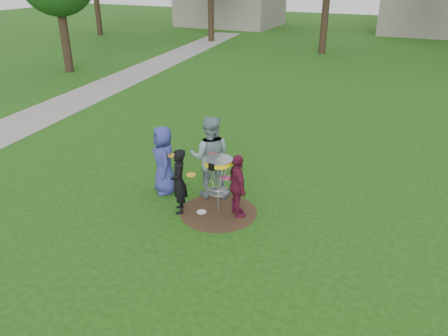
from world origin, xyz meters
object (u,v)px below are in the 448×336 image
at_px(player_black, 179,181).
at_px(player_grey, 210,157).
at_px(player_maroon, 238,186).
at_px(disc_golf_basket, 218,172).
at_px(player_blue, 164,160).

bearing_deg(player_black, player_grey, 132.18).
distance_m(player_black, player_maroon, 1.34).
height_order(player_black, disc_golf_basket, player_black).
xyz_separation_m(player_blue, player_maroon, (2.12, -0.30, -0.12)).
bearing_deg(player_black, disc_golf_basket, 79.36).
height_order(player_blue, disc_golf_basket, player_blue).
xyz_separation_m(player_black, player_maroon, (1.28, 0.39, -0.02)).
relative_size(player_black, player_maroon, 1.03).
height_order(player_blue, player_grey, player_grey).
xyz_separation_m(player_black, disc_golf_basket, (0.82, 0.34, 0.25)).
xyz_separation_m(player_black, player_grey, (0.27, 1.02, 0.26)).
bearing_deg(player_black, player_blue, -162.43).
relative_size(player_blue, player_grey, 0.84).
xyz_separation_m(player_blue, disc_golf_basket, (1.66, -0.36, 0.16)).
distance_m(player_grey, player_maroon, 1.22).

